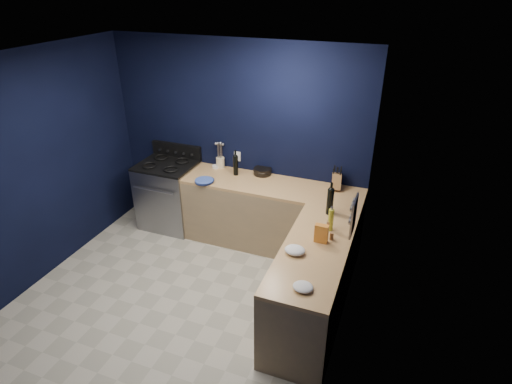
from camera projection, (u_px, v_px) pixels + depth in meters
The scene contains 29 objects.
floor at pixel (179, 302), 4.66m from camera, with size 3.50×3.50×0.02m, color #B2AC9B.
ceiling at pixel (151, 62), 3.44m from camera, with size 3.50×3.50×0.02m, color silver.
wall_back at pixel (238, 140), 5.51m from camera, with size 3.50×0.02×2.60m, color black.
wall_right at pixel (348, 236), 3.50m from camera, with size 0.02×3.50×2.60m, color black.
wall_left at pixel (30, 173), 4.61m from camera, with size 0.02×3.50×2.60m, color black.
wall_front at pixel (17, 326), 2.60m from camera, with size 3.50×0.02×2.60m, color black.
cab_back at pixel (271, 217), 5.46m from camera, with size 2.30×0.63×0.86m, color #9C7F58.
top_back at pixel (272, 186), 5.25m from camera, with size 2.30×0.63×0.04m, color olive.
cab_right at pixel (312, 286), 4.24m from camera, with size 0.63×1.67×0.86m, color #9C7F58.
top_right at pixel (315, 250), 4.03m from camera, with size 0.63×1.67×0.04m, color olive.
gas_range at pixel (169, 196), 5.91m from camera, with size 0.76×0.66×0.92m, color gray.
oven_door at pixel (157, 206), 5.66m from camera, with size 0.59×0.02×0.42m, color black.
cooktop at pixel (166, 165), 5.69m from camera, with size 0.76×0.66×0.03m, color black.
backguard at pixel (177, 150), 5.89m from camera, with size 0.76×0.06×0.20m, color black.
spice_panel at pixel (354, 216), 4.02m from camera, with size 0.02×0.28×0.38m, color gray.
wall_outlet at pixel (237, 156), 5.59m from camera, with size 0.09×0.02×0.13m, color white.
plate_stack at pixel (204, 181), 5.30m from camera, with size 0.24×0.24×0.03m, color #3252AD.
ramekin at pixel (216, 167), 5.69m from camera, with size 0.10×0.10×0.04m, color white.
utensil_crock at pixel (220, 162), 5.68m from camera, with size 0.11×0.11×0.14m, color beige.
wine_bottle_back at pixel (236, 165), 5.44m from camera, with size 0.07×0.07×0.27m, color black.
lemon_basket at pixel (263, 171), 5.49m from camera, with size 0.23×0.23×0.09m, color black.
knife_block at pixel (336, 181), 5.10m from camera, with size 0.11×0.18×0.20m, color olive.
wine_bottle_right at pixel (330, 202), 4.54m from camera, with size 0.07×0.07×0.30m, color black.
oil_bottle at pixel (331, 220), 4.26m from camera, with size 0.06×0.06×0.24m, color #A8A927.
spice_jar_near at pixel (329, 226), 4.29m from camera, with size 0.05×0.05×0.10m, color olive.
spice_jar_far at pixel (332, 236), 4.14m from camera, with size 0.04×0.04×0.08m, color olive.
crouton_bag at pixel (321, 234), 4.08m from camera, with size 0.13×0.06×0.19m, color red.
towel_front at pixel (295, 250), 3.94m from camera, with size 0.20×0.17×0.07m, color white.
towel_end at pixel (303, 287), 3.49m from camera, with size 0.18×0.16×0.05m, color white.
Camera 1 is at (2.08, -3.01, 3.25)m, focal length 29.15 mm.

